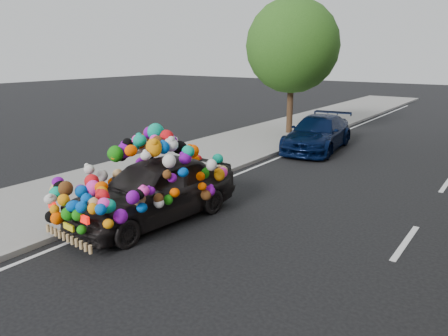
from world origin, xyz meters
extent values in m
plane|color=black|center=(0.00, 0.00, 0.00)|extent=(100.00, 100.00, 0.00)
cube|color=gray|center=(-4.30, 0.00, 0.06)|extent=(4.00, 60.00, 0.12)
cube|color=gray|center=(-2.35, 0.00, 0.07)|extent=(0.15, 60.00, 0.13)
cylinder|color=#332114|center=(-3.80, 9.50, 1.36)|extent=(0.28, 0.28, 2.73)
sphere|color=#214C14|center=(-3.80, 9.50, 4.03)|extent=(4.20, 4.20, 4.20)
imported|color=black|center=(-1.46, -1.96, 0.72)|extent=(2.11, 4.37, 1.44)
cube|color=red|center=(-2.25, -4.02, 0.78)|extent=(0.22, 0.08, 0.14)
cube|color=red|center=(-1.10, -4.14, 0.78)|extent=(0.22, 0.08, 0.14)
cube|color=yellow|center=(-1.67, -4.09, 0.48)|extent=(0.34, 0.07, 0.12)
imported|color=black|center=(-1.41, 7.21, 0.66)|extent=(2.38, 4.76, 1.33)
camera|label=1|loc=(5.24, -8.79, 3.72)|focal=35.00mm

